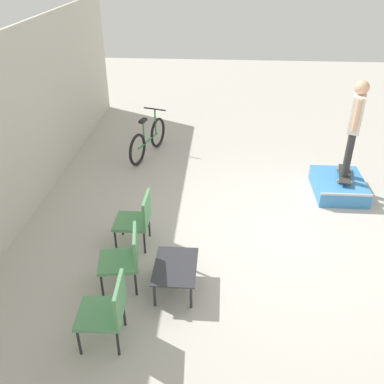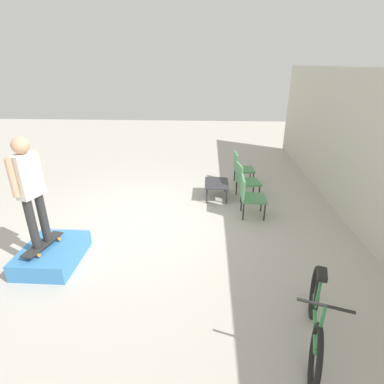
{
  "view_description": "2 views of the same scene",
  "coord_description": "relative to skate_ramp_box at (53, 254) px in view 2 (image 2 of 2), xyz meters",
  "views": [
    {
      "loc": [
        -5.66,
        1.04,
        4.08
      ],
      "look_at": [
        0.23,
        1.46,
        0.64
      ],
      "focal_mm": 40.0,
      "sensor_mm": 36.0,
      "label": 1
    },
    {
      "loc": [
        5.52,
        1.34,
        3.06
      ],
      "look_at": [
        0.19,
        1.05,
        0.76
      ],
      "focal_mm": 28.0,
      "sensor_mm": 36.0,
      "label": 2
    }
  ],
  "objects": [
    {
      "name": "patio_chair_right",
      "position": [
        -1.84,
        3.45,
        0.34
      ],
      "size": [
        0.52,
        0.52,
        0.87
      ],
      "rotation": [
        0.0,
        0.0,
        3.14
      ],
      "color": "black",
      "rests_on": "ground_plane"
    },
    {
      "name": "house_wall_back",
      "position": [
        -1.49,
        5.47,
        1.36
      ],
      "size": [
        12.0,
        0.06,
        3.0
      ],
      "color": "beige",
      "rests_on": "ground_plane"
    },
    {
      "name": "ground_plane",
      "position": [
        -1.49,
        1.21,
        -0.14
      ],
      "size": [
        24.0,
        24.0,
        0.0
      ],
      "primitive_type": "plane",
      "color": "#B7B2A8"
    },
    {
      "name": "patio_chair_left",
      "position": [
        -3.71,
        3.45,
        0.34
      ],
      "size": [
        0.54,
        0.54,
        0.87
      ],
      "rotation": [
        0.0,
        0.0,
        3.19
      ],
      "color": "black",
      "rests_on": "ground_plane"
    },
    {
      "name": "person_skater",
      "position": [
        0.06,
        -0.09,
        1.27
      ],
      "size": [
        0.55,
        0.3,
        1.74
      ],
      "rotation": [
        0.0,
        0.0,
        -0.3
      ],
      "color": "#2D2D2D",
      "rests_on": "skateboard_on_ramp"
    },
    {
      "name": "patio_chair_center",
      "position": [
        -2.76,
        3.45,
        0.34
      ],
      "size": [
        0.6,
        0.6,
        0.87
      ],
      "rotation": [
        0.0,
        0.0,
        3.31
      ],
      "color": "black",
      "rests_on": "ground_plane"
    },
    {
      "name": "skateboard_on_ramp",
      "position": [
        0.06,
        -0.09,
        0.23
      ],
      "size": [
        0.8,
        0.36,
        0.07
      ],
      "rotation": [
        0.0,
        0.0,
        -0.2
      ],
      "color": "#2D2D2D",
      "rests_on": "skate_ramp_box"
    },
    {
      "name": "bicycle",
      "position": [
        1.39,
        3.82,
        0.22
      ],
      "size": [
        1.62,
        0.65,
        0.95
      ],
      "rotation": [
        0.0,
        0.0,
        -0.3
      ],
      "color": "black",
      "rests_on": "ground_plane"
    },
    {
      "name": "skate_ramp_box",
      "position": [
        0.0,
        0.0,
        0.0
      ],
      "size": [
        1.16,
        0.89,
        0.31
      ],
      "color": "#3D84C6",
      "rests_on": "ground_plane"
    },
    {
      "name": "coffee_table",
      "position": [
        -2.78,
        2.78,
        0.19
      ],
      "size": [
        0.81,
        0.57,
        0.38
      ],
      "color": "#2D2D33",
      "rests_on": "ground_plane"
    }
  ]
}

